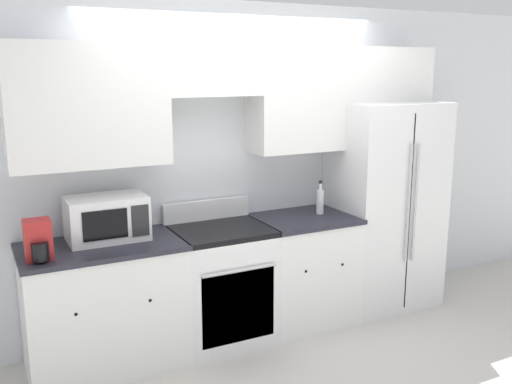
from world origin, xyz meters
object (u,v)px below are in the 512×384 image
at_px(bottle, 320,201).
at_px(oven_range, 222,284).
at_px(microwave, 107,218).
at_px(refrigerator, 380,204).

bearing_deg(bottle, oven_range, -178.18).
bearing_deg(oven_range, bottle, 1.82).
relative_size(microwave, bottle, 1.96).
xyz_separation_m(microwave, bottle, (1.74, -0.07, -0.05)).
height_order(microwave, bottle, microwave).
relative_size(oven_range, refrigerator, 0.59).
bearing_deg(microwave, bottle, -2.24).
distance_m(oven_range, bottle, 1.07).
bearing_deg(refrigerator, microwave, 179.24).
height_order(oven_range, bottle, bottle).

